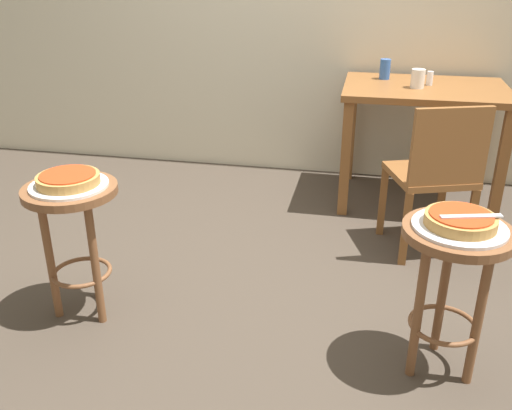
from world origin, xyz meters
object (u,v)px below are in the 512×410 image
Objects in this scene: pizza_foreground at (461,220)px; serving_plate_foreground at (459,227)px; cup_far_edge at (385,69)px; pizza_server_knife at (471,216)px; condiment_shaker at (430,78)px; stool_middle at (74,220)px; serving_plate_middle at (69,185)px; dining_table at (424,105)px; pizza_middle at (68,179)px; stool_foreground at (453,266)px; cup_near_edge at (418,79)px; wooden_chair at (436,173)px.

serving_plate_foreground is at bearing 0.00° from pizza_foreground.
pizza_server_knife is (0.31, -1.91, -0.15)m from cup_far_edge.
condiment_shaker is (-0.00, 1.75, 0.18)m from serving_plate_foreground.
stool_middle is 0.16m from serving_plate_middle.
pizza_foreground is (0.00, 0.00, 0.03)m from serving_plate_foreground.
serving_plate_middle is 2.25m from dining_table.
dining_table is at bearing -33.57° from cup_far_edge.
cup_far_edge is (1.29, 1.81, 0.17)m from pizza_middle.
stool_foreground is 1.57m from stool_middle.
condiment_shaker is at bearing 76.27° from pizza_server_knife.
serving_plate_foreground is 1.72m from dining_table.
cup_near_edge is at bearing 46.64° from stool_middle.
cup_near_edge is 0.30m from cup_far_edge.
cup_far_edge is 0.31m from condiment_shaker.
condiment_shaker is at bearing 90.01° from serving_plate_foreground.
cup_far_edge reaches higher than pizza_middle.
serving_plate_middle is at bearing -133.36° from cup_near_edge.
serving_plate_middle is at bearing 177.12° from pizza_foreground.
pizza_server_knife is (0.03, -0.02, 0.06)m from serving_plate_foreground.
stool_foreground is 1.78m from condiment_shaker.
pizza_foreground is at bearing -87.27° from cup_near_edge.
serving_plate_middle is (-1.57, 0.08, 0.00)m from serving_plate_foreground.
stool_middle is 1.62m from pizza_server_knife.
serving_plate_foreground is at bearing -2.88° from stool_middle.
pizza_middle is 2.17m from cup_near_edge.
serving_plate_foreground is 3.91× the size of condiment_shaker.
stool_foreground is 1.00× the size of stool_middle.
cup_near_edge reaches higher than pizza_foreground.
wooden_chair reaches higher than pizza_middle.
serving_plate_middle is 1.25× the size of pizza_middle.
pizza_middle is 2.23m from cup_far_edge.
stool_foreground is at bearing 131.59° from pizza_server_knife.
cup_far_edge reaches higher than condiment_shaker.
pizza_middle reaches higher than stool_foreground.
pizza_middle is at bearing 177.12° from stool_foreground.
serving_plate_middle is at bearing -153.43° from stool_middle.
stool_middle is 1.90× the size of serving_plate_middle.
dining_table is at bearing 90.64° from pizza_foreground.
stool_foreground is 1.86× the size of serving_plate_foreground.
dining_table reaches higher than serving_plate_middle.
cup_near_edge reaches higher than pizza_middle.
pizza_server_knife is (1.60, -0.10, 0.06)m from serving_plate_middle.
wooden_chair is (0.10, -0.67, -0.36)m from cup_near_edge.
dining_table is (-0.02, 1.72, 0.18)m from stool_foreground.
stool_foreground is 1.58m from pizza_middle.
stool_middle is 2.25m from cup_far_edge.
cup_near_edge reaches higher than dining_table.
serving_plate_foreground reaches higher than stool_foreground.
pizza_server_knife reaches higher than serving_plate_foreground.
pizza_server_knife is (0.01, -1.01, 0.22)m from wooden_chair.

